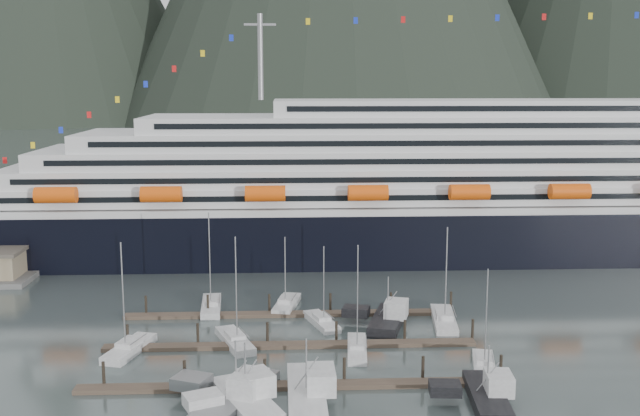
{
  "coord_description": "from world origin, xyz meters",
  "views": [
    {
      "loc": [
        -5.56,
        -89.2,
        33.94
      ],
      "look_at": [
        -0.3,
        22.0,
        14.94
      ],
      "focal_mm": 42.0,
      "sensor_mm": 36.0,
      "label": 1
    }
  ],
  "objects_px": {
    "sailboat_e": "(211,307)",
    "trawler_b": "(244,399)",
    "sailboat_c": "(322,322)",
    "sailboat_b": "(235,341)",
    "sailboat_d": "(357,349)",
    "trawler_d": "(486,395)",
    "sailboat_g": "(444,321)",
    "trawler_a": "(235,396)",
    "trawler_e": "(387,319)",
    "trawler_c": "(305,393)",
    "sailboat_f": "(287,305)",
    "cruise_ship": "(466,193)",
    "sailboat_h": "(484,365)",
    "sailboat_a": "(129,349)"
  },
  "relations": [
    {
      "from": "sailboat_h",
      "to": "trawler_c",
      "type": "bearing_deg",
      "value": 123.29
    },
    {
      "from": "cruise_ship",
      "to": "trawler_a",
      "type": "xyz_separation_m",
      "value": [
        -41.06,
        -68.98,
        -11.07
      ]
    },
    {
      "from": "sailboat_d",
      "to": "sailboat_f",
      "type": "distance_m",
      "value": 21.21
    },
    {
      "from": "sailboat_c",
      "to": "sailboat_e",
      "type": "xyz_separation_m",
      "value": [
        -16.22,
        7.95,
        0.04
      ]
    },
    {
      "from": "trawler_b",
      "to": "trawler_e",
      "type": "relative_size",
      "value": 1.02
    },
    {
      "from": "sailboat_d",
      "to": "trawler_a",
      "type": "relative_size",
      "value": 0.99
    },
    {
      "from": "sailboat_g",
      "to": "trawler_b",
      "type": "height_order",
      "value": "sailboat_g"
    },
    {
      "from": "sailboat_d",
      "to": "trawler_c",
      "type": "relative_size",
      "value": 0.95
    },
    {
      "from": "sailboat_f",
      "to": "trawler_a",
      "type": "bearing_deg",
      "value": -178.17
    },
    {
      "from": "sailboat_e",
      "to": "sailboat_b",
      "type": "bearing_deg",
      "value": -167.14
    },
    {
      "from": "sailboat_e",
      "to": "cruise_ship",
      "type": "bearing_deg",
      "value": -56.66
    },
    {
      "from": "trawler_d",
      "to": "sailboat_f",
      "type": "bearing_deg",
      "value": 35.96
    },
    {
      "from": "trawler_d",
      "to": "trawler_e",
      "type": "distance_m",
      "value": 26.96
    },
    {
      "from": "sailboat_e",
      "to": "trawler_a",
      "type": "relative_size",
      "value": 1.06
    },
    {
      "from": "sailboat_e",
      "to": "trawler_c",
      "type": "xyz_separation_m",
      "value": [
        13.17,
        -33.51,
        0.53
      ]
    },
    {
      "from": "sailboat_d",
      "to": "sailboat_h",
      "type": "relative_size",
      "value": 1.12
    },
    {
      "from": "sailboat_f",
      "to": "trawler_b",
      "type": "height_order",
      "value": "sailboat_f"
    },
    {
      "from": "sailboat_c",
      "to": "sailboat_e",
      "type": "bearing_deg",
      "value": 46.13
    },
    {
      "from": "sailboat_b",
      "to": "trawler_b",
      "type": "height_order",
      "value": "sailboat_b"
    },
    {
      "from": "sailboat_a",
      "to": "trawler_d",
      "type": "relative_size",
      "value": 1.24
    },
    {
      "from": "sailboat_c",
      "to": "sailboat_b",
      "type": "bearing_deg",
      "value": 104.68
    },
    {
      "from": "sailboat_c",
      "to": "sailboat_d",
      "type": "distance_m",
      "value": 11.67
    },
    {
      "from": "sailboat_d",
      "to": "trawler_d",
      "type": "relative_size",
      "value": 1.2
    },
    {
      "from": "trawler_d",
      "to": "trawler_b",
      "type": "bearing_deg",
      "value": 95.0
    },
    {
      "from": "cruise_ship",
      "to": "trawler_e",
      "type": "bearing_deg",
      "value": -116.05
    },
    {
      "from": "sailboat_c",
      "to": "trawler_d",
      "type": "relative_size",
      "value": 0.99
    },
    {
      "from": "trawler_d",
      "to": "trawler_e",
      "type": "relative_size",
      "value": 0.96
    },
    {
      "from": "cruise_ship",
      "to": "trawler_c",
      "type": "relative_size",
      "value": 13.74
    },
    {
      "from": "sailboat_g",
      "to": "trawler_d",
      "type": "relative_size",
      "value": 1.22
    },
    {
      "from": "trawler_c",
      "to": "sailboat_b",
      "type": "bearing_deg",
      "value": 24.93
    },
    {
      "from": "sailboat_g",
      "to": "sailboat_f",
      "type": "bearing_deg",
      "value": 75.73
    },
    {
      "from": "sailboat_g",
      "to": "trawler_b",
      "type": "distance_m",
      "value": 37.59
    },
    {
      "from": "cruise_ship",
      "to": "sailboat_d",
      "type": "height_order",
      "value": "cruise_ship"
    },
    {
      "from": "sailboat_a",
      "to": "sailboat_c",
      "type": "relative_size",
      "value": 1.26
    },
    {
      "from": "sailboat_b",
      "to": "sailboat_h",
      "type": "distance_m",
      "value": 31.77
    },
    {
      "from": "sailboat_f",
      "to": "trawler_c",
      "type": "bearing_deg",
      "value": -165.76
    },
    {
      "from": "sailboat_f",
      "to": "cruise_ship",
      "type": "bearing_deg",
      "value": -34.29
    },
    {
      "from": "sailboat_f",
      "to": "trawler_d",
      "type": "xyz_separation_m",
      "value": [
        21.11,
        -34.98,
        0.48
      ]
    },
    {
      "from": "cruise_ship",
      "to": "trawler_c",
      "type": "bearing_deg",
      "value": -116.06
    },
    {
      "from": "sailboat_g",
      "to": "trawler_a",
      "type": "bearing_deg",
      "value": 139.4
    },
    {
      "from": "sailboat_a",
      "to": "trawler_a",
      "type": "bearing_deg",
      "value": -121.44
    },
    {
      "from": "sailboat_f",
      "to": "trawler_a",
      "type": "distance_m",
      "value": 34.49
    },
    {
      "from": "sailboat_e",
      "to": "sailboat_h",
      "type": "distance_m",
      "value": 42.92
    },
    {
      "from": "sailboat_g",
      "to": "trawler_e",
      "type": "relative_size",
      "value": 1.17
    },
    {
      "from": "sailboat_c",
      "to": "trawler_d",
      "type": "height_order",
      "value": "sailboat_c"
    },
    {
      "from": "trawler_d",
      "to": "sailboat_g",
      "type": "bearing_deg",
      "value": 2.44
    },
    {
      "from": "sailboat_f",
      "to": "sailboat_c",
      "type": "bearing_deg",
      "value": -138.37
    },
    {
      "from": "sailboat_e",
      "to": "trawler_b",
      "type": "height_order",
      "value": "sailboat_e"
    },
    {
      "from": "sailboat_b",
      "to": "sailboat_f",
      "type": "relative_size",
      "value": 1.29
    },
    {
      "from": "sailboat_d",
      "to": "trawler_b",
      "type": "bearing_deg",
      "value": 144.58
    }
  ]
}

